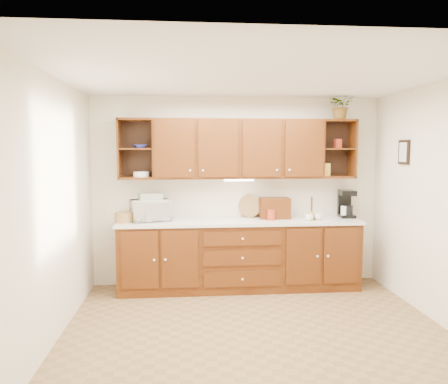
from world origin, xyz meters
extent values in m
plane|color=olive|center=(0.00, 0.00, 0.00)|extent=(4.00, 4.00, 0.00)
plane|color=white|center=(0.00, 0.00, 2.60)|extent=(4.00, 4.00, 0.00)
plane|color=#F1E6CA|center=(0.00, 1.75, 1.30)|extent=(4.00, 0.00, 4.00)
plane|color=#F1E6CA|center=(-2.00, 0.00, 1.30)|extent=(0.00, 3.50, 3.50)
plane|color=#F1E6CA|center=(2.00, 0.00, 1.30)|extent=(0.00, 3.50, 3.50)
cube|color=#3C1706|center=(0.00, 1.45, 0.45)|extent=(3.20, 0.60, 0.90)
cube|color=white|center=(0.00, 1.44, 0.92)|extent=(3.24, 0.64, 0.04)
cube|color=#3C1706|center=(0.00, 1.58, 1.89)|extent=(2.30, 0.33, 0.80)
cube|color=black|center=(-1.38, 1.74, 1.89)|extent=(0.45, 0.02, 0.80)
cube|color=black|center=(1.38, 1.74, 1.89)|extent=(0.45, 0.02, 0.80)
cube|color=#3C1706|center=(-1.38, 1.58, 1.89)|extent=(0.43, 0.30, 0.02)
cube|color=#3C1706|center=(1.38, 1.58, 1.89)|extent=(0.43, 0.30, 0.02)
cube|color=#3C1706|center=(1.38, 1.58, 2.27)|extent=(0.45, 0.33, 0.03)
cube|color=white|center=(0.00, 1.53, 1.47)|extent=(0.40, 0.05, 0.02)
cube|color=black|center=(1.98, 0.90, 1.85)|extent=(0.03, 0.24, 0.30)
cylinder|color=#A47A44|center=(-1.52, 1.41, 1.01)|extent=(0.33, 0.33, 0.13)
imported|color=silver|center=(-1.18, 1.50, 1.08)|extent=(0.58, 0.48, 0.28)
cube|color=tan|center=(-1.18, 1.50, 1.26)|extent=(0.34, 0.29, 0.09)
cylinder|color=black|center=(-0.99, 1.59, 1.08)|extent=(0.08, 0.08, 0.28)
cylinder|color=#A47A44|center=(0.17, 1.69, 0.95)|extent=(0.33, 0.18, 0.32)
cube|color=#3C1706|center=(0.49, 1.55, 1.08)|extent=(0.41, 0.26, 0.28)
cylinder|color=#3C1706|center=(0.97, 1.38, 1.09)|extent=(0.02, 0.02, 0.31)
cylinder|color=#3C1706|center=(0.97, 1.38, 0.95)|extent=(0.12, 0.12, 0.02)
imported|color=white|center=(1.05, 1.37, 0.99)|extent=(0.13, 0.13, 0.09)
imported|color=white|center=(0.94, 1.46, 0.99)|extent=(0.13, 0.13, 0.09)
imported|color=white|center=(0.91, 1.32, 0.99)|extent=(0.13, 0.13, 0.09)
cylinder|color=#9B2C16|center=(0.42, 1.39, 1.01)|extent=(0.11, 0.11, 0.14)
cylinder|color=white|center=(1.46, 1.50, 1.02)|extent=(0.09, 0.09, 0.17)
cylinder|color=gold|center=(0.94, 1.34, 1.00)|extent=(0.10, 0.10, 0.11)
cube|color=black|center=(1.52, 1.56, 0.96)|extent=(0.23, 0.28, 0.04)
cube|color=black|center=(1.52, 1.66, 1.12)|extent=(0.19, 0.08, 0.32)
cube|color=black|center=(1.52, 1.56, 1.28)|extent=(0.23, 0.28, 0.07)
cylinder|color=black|center=(1.52, 1.54, 1.04)|extent=(0.17, 0.17, 0.14)
imported|color=#292F96|center=(-1.32, 1.55, 1.92)|extent=(0.25, 0.25, 0.05)
cylinder|color=white|center=(-1.31, 1.57, 1.56)|extent=(0.27, 0.27, 0.07)
cube|color=gold|center=(1.21, 1.55, 1.61)|extent=(0.10, 0.08, 0.17)
cube|color=#9B2C16|center=(1.37, 1.57, 1.96)|extent=(0.10, 0.09, 0.13)
imported|color=#999999|center=(1.39, 1.52, 2.47)|extent=(0.36, 0.33, 0.36)
camera|label=1|loc=(-0.72, -4.30, 1.88)|focal=35.00mm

